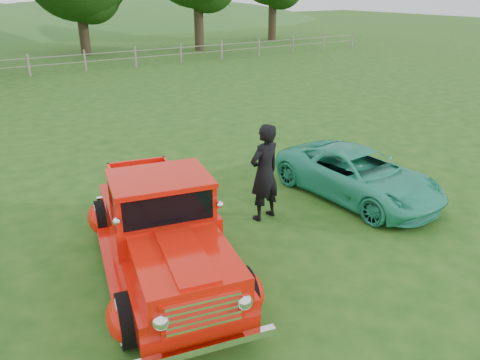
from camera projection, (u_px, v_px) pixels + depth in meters
ground at (272, 266)px, 8.10m from camera, size 140.00×140.00×0.00m
fence_line at (29, 65)px, 24.98m from camera, size 48.00×0.12×1.20m
red_pickup at (162, 230)px, 7.64m from camera, size 2.95×5.23×1.78m
teal_sedan at (358, 174)px, 10.57m from camera, size 2.10×4.10×1.11m
man at (264, 173)px, 9.43m from camera, size 0.81×0.60×2.03m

